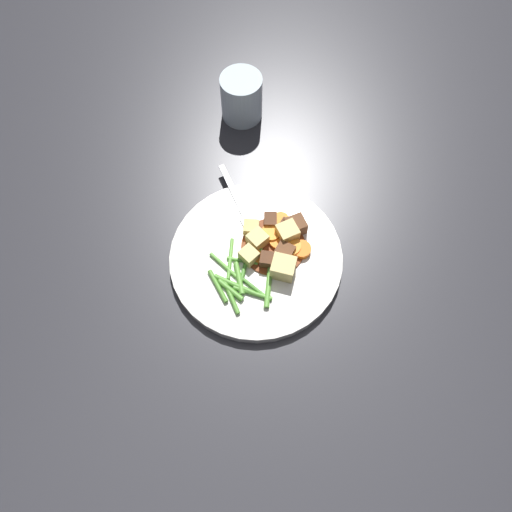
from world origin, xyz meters
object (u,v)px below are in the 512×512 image
Objects in this scene: fork at (241,206)px; carrot_slice_2 at (290,247)px; carrot_slice_1 at (279,241)px; dinner_plate at (256,258)px; meat_chunk_3 at (286,226)px; potato_chunk_2 at (251,228)px; potato_chunk_3 at (283,267)px; meat_chunk_1 at (284,252)px; water_glass at (242,97)px; potato_chunk_0 at (249,256)px; carrot_slice_3 at (260,256)px; meat_chunk_4 at (296,226)px; carrot_slice_5 at (301,250)px; meat_chunk_0 at (270,221)px; potato_chunk_4 at (257,240)px; carrot_slice_0 at (279,220)px; potato_chunk_1 at (287,233)px; carrot_slice_4 at (272,234)px; meat_chunk_2 at (268,259)px.

carrot_slice_2 is at bearing -101.41° from fork.
carrot_slice_1 is 0.02m from carrot_slice_2.
carrot_slice_2 is 0.23× the size of fork.
meat_chunk_3 reaches higher than dinner_plate.
potato_chunk_2 is 0.09m from potato_chunk_3.
meat_chunk_1 is 0.32m from water_glass.
meat_chunk_3 is (0.08, -0.02, -0.00)m from potato_chunk_0.
potato_chunk_3 is at bearing -92.49° from carrot_slice_3.
potato_chunk_3 is at bearing -162.79° from meat_chunk_4.
carrot_slice_5 is (0.05, -0.06, 0.01)m from dinner_plate.
water_glass is at bearing 49.35° from meat_chunk_3.
carrot_slice_1 is at bearing 86.10° from carrot_slice_2.
potato_chunk_0 reaches higher than meat_chunk_3.
meat_chunk_0 is 0.81× the size of meat_chunk_4.
potato_chunk_4 is at bearing 127.16° from carrot_slice_1.
carrot_slice_1 is 0.98× the size of carrot_slice_2.
potato_chunk_0 reaches higher than carrot_slice_0.
carrot_slice_5 is 0.09m from potato_chunk_2.
potato_chunk_1 is (0.02, -0.01, 0.01)m from carrot_slice_1.
carrot_slice_1 is at bearing -103.13° from fork.
dinner_plate is 8.98× the size of carrot_slice_4.
meat_chunk_3 is at bearing 120.06° from meat_chunk_4.
potato_chunk_4 is 1.01× the size of meat_chunk_1.
carrot_slice_1 is 0.94× the size of potato_chunk_3.
carrot_slice_4 is 1.29× the size of meat_chunk_2.
meat_chunk_2 reaches higher than potato_chunk_2.
carrot_slice_4 is at bearing 62.31° from meat_chunk_1.
potato_chunk_1 reaches higher than carrot_slice_1.
meat_chunk_4 is at bearing 17.21° from potato_chunk_3.
meat_chunk_4 reaches higher than carrot_slice_3.
meat_chunk_1 is at bearing -83.31° from potato_chunk_4.
carrot_slice_3 is (-0.04, 0.03, -0.00)m from carrot_slice_2.
potato_chunk_3 is (-0.04, -0.03, 0.01)m from carrot_slice_1.
potato_chunk_4 reaches higher than meat_chunk_3.
potato_chunk_2 is 1.04× the size of meat_chunk_2.
carrot_slice_4 is 0.07m from potato_chunk_3.
potato_chunk_2 is 0.07m from meat_chunk_4.
meat_chunk_1 is (0.04, -0.05, -0.00)m from potato_chunk_0.
water_glass is at bearing 46.34° from meat_chunk_1.
carrot_slice_4 is (0.05, -0.00, 0.02)m from dinner_plate.
meat_chunk_2 is (-0.00, -0.02, 0.01)m from carrot_slice_3.
meat_chunk_4 is at bearing -127.56° from water_glass.
potato_chunk_4 is at bearing 27.37° from dinner_plate.
potato_chunk_3 is at bearing -131.81° from carrot_slice_4.
dinner_plate is 11.13× the size of potato_chunk_2.
carrot_slice_4 is 1.25× the size of meat_chunk_0.
potato_chunk_2 is (-0.04, 0.03, 0.00)m from carrot_slice_0.
carrot_slice_0 is 1.10× the size of meat_chunk_2.
carrot_slice_0 is at bearing 32.27° from carrot_slice_1.
carrot_slice_2 is at bearing -40.72° from carrot_slice_3.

